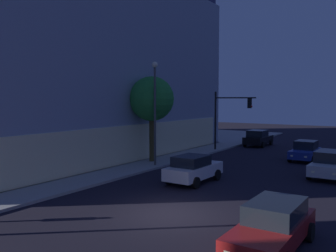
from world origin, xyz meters
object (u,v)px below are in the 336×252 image
object	(u,v)px
traffic_light_far_corner	(228,112)
car_black	(258,138)
car_white	(193,169)
car_blue	(305,151)
car_red	(273,225)
street_lamp_sidewalk	(155,100)
modern_building	(13,63)
sidewalk_tree	(152,99)
car_silver	(331,164)

from	to	relation	value
traffic_light_far_corner	car_black	bearing A→B (deg)	-9.12
car_white	traffic_light_far_corner	bearing A→B (deg)	14.80
car_blue	car_red	bearing A→B (deg)	-170.61
car_white	street_lamp_sidewalk	bearing A→B (deg)	59.13
car_white	car_black	bearing A→B (deg)	7.64
modern_building	car_blue	bearing A→B (deg)	-72.80
sidewalk_tree	car_blue	world-z (taller)	sidewalk_tree
sidewalk_tree	car_blue	bearing A→B (deg)	-51.77
car_silver	car_black	distance (m)	15.80
modern_building	car_black	size ratio (longest dim) A/B	7.18
traffic_light_far_corner	car_white	size ratio (longest dim) A/B	1.30
car_blue	traffic_light_far_corner	bearing A→B (deg)	80.76
car_black	traffic_light_far_corner	bearing A→B (deg)	170.88
traffic_light_far_corner	street_lamp_sidewalk	world-z (taller)	street_lamp_sidewalk
traffic_light_far_corner	car_red	bearing A→B (deg)	-152.71
sidewalk_tree	car_silver	bearing A→B (deg)	-81.96
modern_building	car_red	bearing A→B (deg)	-110.08
street_lamp_sidewalk	car_red	bearing A→B (deg)	-130.44
street_lamp_sidewalk	car_red	size ratio (longest dim) A/B	1.57
car_red	car_blue	size ratio (longest dim) A/B	1.18
sidewalk_tree	car_blue	distance (m)	13.15
modern_building	traffic_light_far_corner	xyz separation A→B (m)	(9.37, -19.17, -4.84)
street_lamp_sidewalk	traffic_light_far_corner	bearing A→B (deg)	-7.42
car_silver	car_blue	distance (m)	6.57
street_lamp_sidewalk	car_silver	world-z (taller)	street_lamp_sidewalk
car_red	car_silver	distance (m)	13.07
modern_building	car_black	world-z (taller)	modern_building
modern_building	car_red	xyz separation A→B (m)	(-10.81, -29.57, -7.82)
street_lamp_sidewalk	car_black	xyz separation A→B (m)	(15.93, -2.25, -4.06)
car_white	car_silver	world-z (taller)	car_silver
car_red	car_black	world-z (taller)	car_black
car_blue	car_black	size ratio (longest dim) A/B	0.93
street_lamp_sidewalk	car_silver	xyz separation A→B (m)	(3.07, -11.43, -4.05)
modern_building	street_lamp_sidewalk	xyz separation A→B (m)	(-0.81, -17.84, -3.71)
street_lamp_sidewalk	sidewalk_tree	world-z (taller)	street_lamp_sidewalk
car_white	car_black	world-z (taller)	car_black
sidewalk_tree	modern_building	bearing A→B (deg)	91.61
traffic_light_far_corner	car_black	xyz separation A→B (m)	(5.75, -0.92, -2.93)
modern_building	car_red	size ratio (longest dim) A/B	6.59
car_red	car_silver	size ratio (longest dim) A/B	1.13
sidewalk_tree	car_silver	world-z (taller)	sidewalk_tree
sidewalk_tree	car_red	world-z (taller)	sidewalk_tree
street_lamp_sidewalk	car_blue	bearing A→B (deg)	-43.68
traffic_light_far_corner	street_lamp_sidewalk	size ratio (longest dim) A/B	0.74
modern_building	traffic_light_far_corner	bearing A→B (deg)	-63.96
modern_building	sidewalk_tree	distance (m)	17.04
traffic_light_far_corner	car_blue	size ratio (longest dim) A/B	1.36
car_white	car_silver	bearing A→B (deg)	-48.40
traffic_light_far_corner	car_white	distance (m)	13.80
car_white	car_silver	distance (m)	8.91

